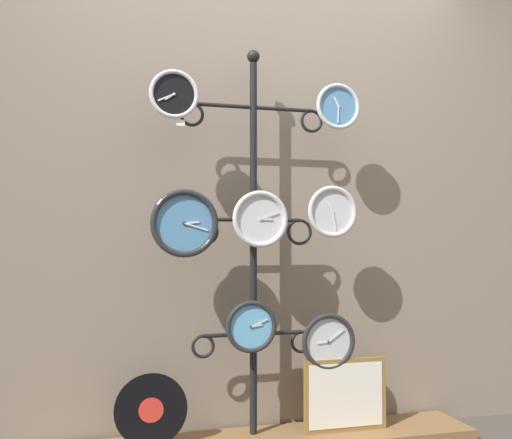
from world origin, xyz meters
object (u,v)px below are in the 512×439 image
object	(u,v)px
clock_bottom_right	(328,341)
clock_top_right	(338,107)
vinyl_record	(151,410)
picture_frame	(345,395)
clock_middle_right	(332,212)
clock_top_left	(174,94)
clock_middle_center	(260,219)
display_stand	(253,304)
clock_bottom_center	(251,327)
clock_middle_left	(184,223)

from	to	relation	value
clock_bottom_right	clock_top_right	bearing A→B (deg)	-0.38
vinyl_record	picture_frame	distance (m)	0.96
picture_frame	clock_bottom_right	bearing A→B (deg)	175.48
clock_middle_right	clock_top_left	bearing A→B (deg)	-179.35
clock_top_left	clock_middle_right	xyz separation A→B (m)	(0.79, 0.01, -0.54)
clock_top_left	clock_middle_center	distance (m)	0.71
display_stand	clock_middle_center	bearing A→B (deg)	-83.80
clock_top_right	clock_top_left	bearing A→B (deg)	-177.70
display_stand	vinyl_record	xyz separation A→B (m)	(-0.50, -0.06, -0.47)
clock_top_right	picture_frame	world-z (taller)	clock_top_right
clock_middle_right	clock_bottom_center	bearing A→B (deg)	177.77
clock_bottom_center	vinyl_record	distance (m)	0.60
display_stand	clock_top_left	xyz separation A→B (m)	(-0.41, -0.11, 0.99)
clock_middle_center	display_stand	bearing A→B (deg)	96.20
clock_middle_right	picture_frame	world-z (taller)	clock_middle_right
clock_middle_center	picture_frame	world-z (taller)	clock_middle_center
clock_top_right	clock_middle_left	bearing A→B (deg)	-178.55
clock_middle_left	clock_bottom_center	xyz separation A→B (m)	(0.32, 0.01, -0.49)
clock_top_left	vinyl_record	size ratio (longest dim) A/B	0.69
clock_bottom_right	vinyl_record	size ratio (longest dim) A/B	0.83
clock_top_left	clock_middle_right	distance (m)	0.95
clock_middle_left	clock_middle_center	bearing A→B (deg)	1.58
clock_middle_left	clock_bottom_center	world-z (taller)	clock_middle_left
clock_middle_center	clock_bottom_center	bearing A→B (deg)	178.58
display_stand	vinyl_record	size ratio (longest dim) A/B	5.83
clock_top_right	clock_middle_center	size ratio (longest dim) A/B	0.85
clock_top_left	clock_middle_center	xyz separation A→B (m)	(0.42, 0.02, -0.58)
clock_top_left	clock_bottom_right	bearing A→B (deg)	2.50
clock_middle_left	picture_frame	size ratio (longest dim) A/B	0.74
clock_middle_center	clock_bottom_center	size ratio (longest dim) A/B	1.11
clock_top_left	picture_frame	xyz separation A→B (m)	(0.87, 0.03, -1.45)
clock_middle_right	clock_bottom_center	xyz separation A→B (m)	(-0.41, 0.02, -0.56)
clock_middle_left	clock_middle_right	xyz separation A→B (m)	(0.74, -0.00, 0.06)
clock_middle_left	vinyl_record	distance (m)	0.87
clock_middle_right	clock_bottom_center	world-z (taller)	clock_middle_right
display_stand	clock_bottom_right	size ratio (longest dim) A/B	6.99
clock_top_right	clock_middle_right	size ratio (longest dim) A/B	0.91
clock_top_left	vinyl_record	bearing A→B (deg)	151.77
display_stand	clock_top_left	size ratio (longest dim) A/B	8.47
clock_top_right	vinyl_record	bearing A→B (deg)	179.06
clock_middle_right	picture_frame	size ratio (longest dim) A/B	0.60
display_stand	clock_top_left	bearing A→B (deg)	-164.76
vinyl_record	display_stand	bearing A→B (deg)	7.22
clock_middle_center	clock_bottom_center	world-z (taller)	clock_middle_center
display_stand	clock_top_left	world-z (taller)	display_stand
clock_bottom_center	picture_frame	size ratio (longest dim) A/B	0.58
clock_top_right	picture_frame	bearing A→B (deg)	-12.01
clock_top_right	clock_middle_center	distance (m)	0.71
clock_top_left	clock_middle_right	size ratio (longest dim) A/B	0.89
display_stand	clock_top_right	bearing A→B (deg)	-10.63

